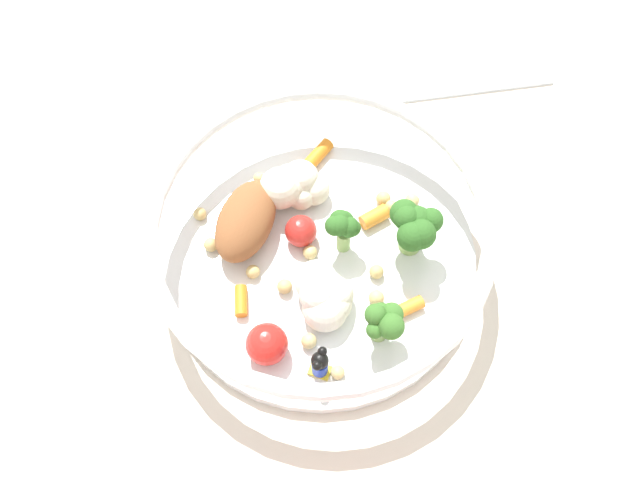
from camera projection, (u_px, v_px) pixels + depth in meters
name	position (u px, v px, depth m)	size (l,w,h in m)	color
ground_plane	(302.00, 254.00, 0.54)	(2.40, 2.40, 0.00)	silver
food_container	(318.00, 242.00, 0.51)	(0.26, 0.26, 0.07)	white
folded_napkin	(463.00, 43.00, 0.64)	(0.12, 0.14, 0.01)	white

